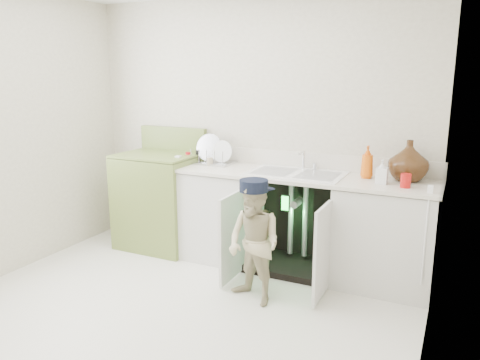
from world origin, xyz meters
name	(u,v)px	position (x,y,z in m)	size (l,w,h in m)	color
ground	(172,313)	(0.00, 0.00, 0.00)	(3.50, 3.50, 0.00)	beige
room_shell	(166,150)	(0.00, 0.00, 1.25)	(6.00, 5.50, 1.26)	beige
counter_run	(298,219)	(0.58, 1.21, 0.48)	(2.44, 1.02, 1.24)	silver
avocado_stove	(160,199)	(-0.91, 1.18, 0.50)	(0.79, 0.65, 1.22)	olive
repair_worker	(254,242)	(0.48, 0.45, 0.50)	(0.57, 0.67, 0.99)	#C8B58F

